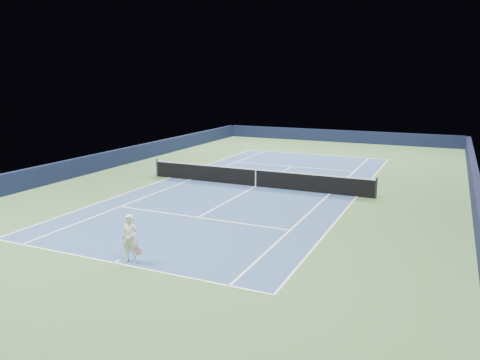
% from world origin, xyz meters
% --- Properties ---
extents(ground, '(40.00, 40.00, 0.00)m').
position_xyz_m(ground, '(0.00, 0.00, 0.00)').
color(ground, '#385B32').
rests_on(ground, ground).
extents(wall_far, '(22.00, 0.35, 1.10)m').
position_xyz_m(wall_far, '(0.00, 19.82, 0.55)').
color(wall_far, black).
rests_on(wall_far, ground).
extents(wall_right, '(0.35, 40.00, 1.10)m').
position_xyz_m(wall_right, '(10.82, 0.00, 0.55)').
color(wall_right, black).
rests_on(wall_right, ground).
extents(wall_left, '(0.35, 40.00, 1.10)m').
position_xyz_m(wall_left, '(-10.82, 0.00, 0.55)').
color(wall_left, black).
rests_on(wall_left, ground).
extents(court_surface, '(10.97, 23.77, 0.01)m').
position_xyz_m(court_surface, '(0.00, 0.00, 0.00)').
color(court_surface, navy).
rests_on(court_surface, ground).
extents(baseline_far, '(10.97, 0.08, 0.00)m').
position_xyz_m(baseline_far, '(0.00, 11.88, 0.01)').
color(baseline_far, white).
rests_on(baseline_far, ground).
extents(baseline_near, '(10.97, 0.08, 0.00)m').
position_xyz_m(baseline_near, '(0.00, -11.88, 0.01)').
color(baseline_near, white).
rests_on(baseline_near, ground).
extents(sideline_doubles_right, '(0.08, 23.77, 0.00)m').
position_xyz_m(sideline_doubles_right, '(5.49, 0.00, 0.01)').
color(sideline_doubles_right, white).
rests_on(sideline_doubles_right, ground).
extents(sideline_doubles_left, '(0.08, 23.77, 0.00)m').
position_xyz_m(sideline_doubles_left, '(-5.49, 0.00, 0.01)').
color(sideline_doubles_left, white).
rests_on(sideline_doubles_left, ground).
extents(sideline_singles_right, '(0.08, 23.77, 0.00)m').
position_xyz_m(sideline_singles_right, '(4.12, 0.00, 0.01)').
color(sideline_singles_right, white).
rests_on(sideline_singles_right, ground).
extents(sideline_singles_left, '(0.08, 23.77, 0.00)m').
position_xyz_m(sideline_singles_left, '(-4.12, 0.00, 0.01)').
color(sideline_singles_left, white).
rests_on(sideline_singles_left, ground).
extents(service_line_far, '(8.23, 0.08, 0.00)m').
position_xyz_m(service_line_far, '(0.00, 6.40, 0.01)').
color(service_line_far, white).
rests_on(service_line_far, ground).
extents(service_line_near, '(8.23, 0.08, 0.00)m').
position_xyz_m(service_line_near, '(0.00, -6.40, 0.01)').
color(service_line_near, white).
rests_on(service_line_near, ground).
extents(center_service_line, '(0.08, 12.80, 0.00)m').
position_xyz_m(center_service_line, '(0.00, 0.00, 0.01)').
color(center_service_line, white).
rests_on(center_service_line, ground).
extents(center_mark_far, '(0.08, 0.30, 0.00)m').
position_xyz_m(center_mark_far, '(0.00, 11.73, 0.01)').
color(center_mark_far, white).
rests_on(center_mark_far, ground).
extents(center_mark_near, '(0.08, 0.30, 0.00)m').
position_xyz_m(center_mark_near, '(0.00, -11.73, 0.01)').
color(center_mark_near, white).
rests_on(center_mark_near, ground).
extents(tennis_net, '(12.90, 0.10, 1.07)m').
position_xyz_m(tennis_net, '(0.00, 0.00, 0.50)').
color(tennis_net, black).
rests_on(tennis_net, ground).
extents(sponsor_cube, '(0.60, 0.50, 0.87)m').
position_xyz_m(sponsor_cube, '(-6.40, 0.49, 0.43)').
color(sponsor_cube, '#1E40B4').
rests_on(sponsor_cube, ground).
extents(tennis_player, '(0.77, 1.26, 2.06)m').
position_xyz_m(tennis_player, '(0.48, -11.61, 0.80)').
color(tennis_player, white).
rests_on(tennis_player, ground).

